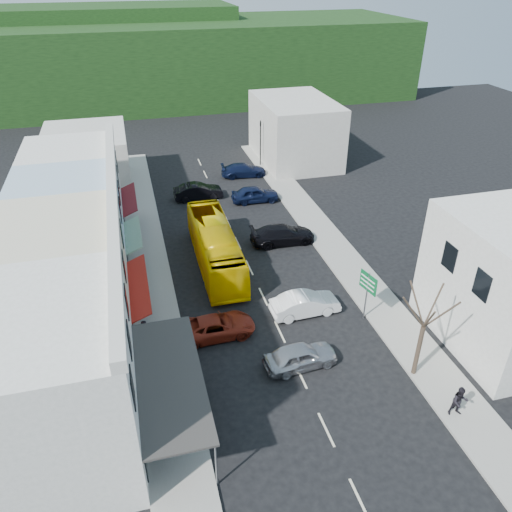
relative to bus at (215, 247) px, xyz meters
The scene contains 20 objects.
ground 9.57m from the bus, 75.15° to the right, with size 120.00×120.00×0.00m, color black.
sidewalk_left 5.36m from the bus, behind, with size 3.00×52.00×0.15m, color gray.
sidewalk_right 10.07m from the bus, ahead, with size 3.00×52.00×0.15m, color gray.
shopfront_row 11.16m from the bus, 157.73° to the right, with size 8.25×30.00×8.00m.
distant_block_left 20.33m from the bus, 118.19° to the left, with size 8.00×10.00×6.00m, color #B7B2A8.
distant_block_right 24.89m from the bus, 57.26° to the left, with size 8.00×12.00×7.00m, color #B7B2A8.
hillside 56.21m from the bus, 89.01° to the left, with size 80.00×26.00×14.00m.
bus is the anchor object (origin of this frame).
car_silver 12.70m from the bus, 77.97° to the right, with size 1.80×4.40×1.40m, color #B1B0B5.
car_white 9.00m from the bus, 59.09° to the right, with size 1.80×4.40×1.40m, color white.
car_red 8.59m from the bus, 100.59° to the right, with size 1.90×4.60×1.40m, color maroon.
car_black_near 6.44m from the bus, 17.97° to the left, with size 1.84×4.50×1.40m, color black.
car_navy_mid 12.15m from the bus, 60.61° to the left, with size 1.80×4.40×1.40m, color black.
car_black_far 12.69m from the bus, 86.98° to the left, with size 1.80×4.40×1.40m, color black.
car_navy_far 18.46m from the bus, 69.60° to the left, with size 1.84×4.50×1.40m, color black.
pedestrian_left 10.32m from the bus, 124.94° to the right, with size 0.60×0.40×1.70m, color black.
pedestrian_right 20.30m from the bus, 62.68° to the right, with size 0.70×0.44×1.70m, color black.
direction_sign 12.35m from the bus, 48.25° to the right, with size 0.53×1.60×3.57m, color #085728, non-canonical shape.
street_tree 17.24m from the bus, 59.39° to the right, with size 2.72×2.72×7.00m, color #352920, non-canonical shape.
traffic_signal 21.87m from the bus, 65.62° to the left, with size 0.88×1.17×5.25m, color black, non-canonical shape.
Camera 1 is at (-7.86, -23.73, 20.65)m, focal length 35.00 mm.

